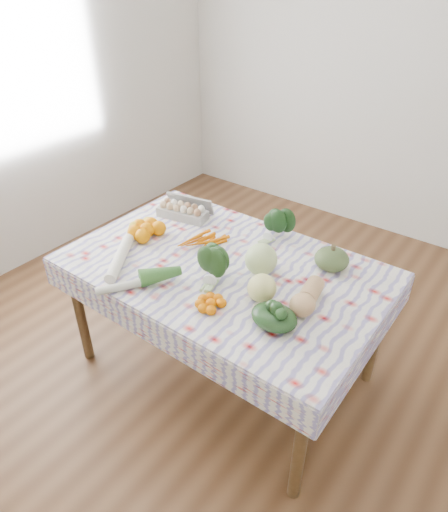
{
  "coord_description": "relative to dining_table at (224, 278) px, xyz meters",
  "views": [
    {
      "loc": [
        1.19,
        -1.58,
        2.13
      ],
      "look_at": [
        0.0,
        0.0,
        0.82
      ],
      "focal_mm": 32.0,
      "sensor_mm": 36.0,
      "label": 1
    }
  ],
  "objects": [
    {
      "name": "kabocha_squash",
      "position": [
        0.46,
        0.31,
        0.14
      ],
      "size": [
        0.24,
        0.24,
        0.12
      ],
      "primitive_type": "ellipsoid",
      "rotation": [
        0.0,
        0.0,
        -0.42
      ],
      "color": "#42572C",
      "rests_on": "tablecloth"
    },
    {
      "name": "leek",
      "position": [
        -0.23,
        -0.4,
        0.11
      ],
      "size": [
        0.27,
        0.37,
        0.05
      ],
      "primitive_type": "cylinder",
      "rotation": [
        1.57,
        0.0,
        -0.58
      ],
      "color": "beige",
      "rests_on": "tablecloth"
    },
    {
      "name": "broccoli",
      "position": [
        0.04,
        -0.15,
        0.15
      ],
      "size": [
        0.22,
        0.22,
        0.12
      ],
      "primitive_type": "ellipsoid",
      "rotation": [
        0.0,
        0.0,
        0.37
      ],
      "color": "#204318",
      "rests_on": "tablecloth"
    },
    {
      "name": "tablecloth",
      "position": [
        0.0,
        0.0,
        0.08
      ],
      "size": [
        1.66,
        1.06,
        0.01
      ],
      "primitive_type": "cube",
      "color": "white",
      "rests_on": "dining_table"
    },
    {
      "name": "dining_table",
      "position": [
        0.0,
        0.0,
        0.0
      ],
      "size": [
        1.6,
        1.0,
        0.75
      ],
      "color": "brown",
      "rests_on": "ground"
    },
    {
      "name": "cabbage",
      "position": [
        0.19,
        0.06,
        0.17
      ],
      "size": [
        0.22,
        0.22,
        0.17
      ],
      "primitive_type": "sphere",
      "rotation": [
        0.0,
        0.0,
        -0.4
      ],
      "color": "#C0DC89",
      "rests_on": "tablecloth"
    },
    {
      "name": "butternut_squash",
      "position": [
        0.51,
        -0.03,
        0.14
      ],
      "size": [
        0.16,
        0.27,
        0.12
      ],
      "primitive_type": "ellipsoid",
      "rotation": [
        0.0,
        0.0,
        0.16
      ],
      "color": "tan",
      "rests_on": "tablecloth"
    },
    {
      "name": "ground",
      "position": [
        0.0,
        0.0,
        -0.68
      ],
      "size": [
        4.5,
        4.5,
        0.0
      ],
      "primitive_type": "plane",
      "color": "#53331C",
      "rests_on": "ground"
    },
    {
      "name": "kale_bunch",
      "position": [
        0.07,
        0.38,
        0.15
      ],
      "size": [
        0.16,
        0.14,
        0.14
      ],
      "primitive_type": "ellipsoid",
      "rotation": [
        0.0,
        0.0,
        -0.04
      ],
      "color": "black",
      "rests_on": "tablecloth"
    },
    {
      "name": "daikon",
      "position": [
        -0.46,
        -0.31,
        0.11
      ],
      "size": [
        0.28,
        0.38,
        0.06
      ],
      "primitive_type": "cylinder",
      "rotation": [
        1.57,
        0.0,
        0.58
      ],
      "color": "white",
      "rests_on": "tablecloth"
    },
    {
      "name": "carrot_bunch",
      "position": [
        -0.21,
        0.08,
        0.1
      ],
      "size": [
        0.23,
        0.21,
        0.04
      ],
      "primitive_type": "cube",
      "rotation": [
        0.0,
        0.0,
        -0.17
      ],
      "color": "#E16A01",
      "rests_on": "tablecloth"
    },
    {
      "name": "orange_cluster",
      "position": [
        -0.53,
        -0.03,
        0.13
      ],
      "size": [
        0.3,
        0.3,
        0.09
      ],
      "primitive_type": "cube",
      "rotation": [
        0.0,
        0.0,
        -0.09
      ],
      "color": "#FF8900",
      "rests_on": "tablecloth"
    },
    {
      "name": "egg_carton",
      "position": [
        -0.52,
        0.26,
        0.13
      ],
      "size": [
        0.33,
        0.19,
        0.08
      ],
      "primitive_type": "cube",
      "rotation": [
        0.0,
        0.0,
        0.2
      ],
      "color": "#A0A09B",
      "rests_on": "tablecloth"
    },
    {
      "name": "spinach_bag",
      "position": [
        0.46,
        -0.24,
        0.13
      ],
      "size": [
        0.24,
        0.2,
        0.09
      ],
      "primitive_type": "ellipsoid",
      "rotation": [
        0.0,
        0.0,
        -0.16
      ],
      "color": "black",
      "rests_on": "tablecloth"
    },
    {
      "name": "grapefruit",
      "position": [
        0.31,
        -0.12,
        0.15
      ],
      "size": [
        0.17,
        0.17,
        0.14
      ],
      "primitive_type": "sphere",
      "rotation": [
        0.0,
        0.0,
        -0.27
      ],
      "color": "#EDEB85",
      "rests_on": "tablecloth"
    },
    {
      "name": "wall_back",
      "position": [
        0.0,
        2.25,
        0.72
      ],
      "size": [
        4.0,
        0.04,
        2.8
      ],
      "primitive_type": "cube",
      "color": "silver",
      "rests_on": "ground"
    },
    {
      "name": "mandarin_cluster",
      "position": [
        0.16,
        -0.31,
        0.11
      ],
      "size": [
        0.18,
        0.18,
        0.05
      ],
      "primitive_type": "cube",
      "rotation": [
        0.0,
        0.0,
        -0.09
      ],
      "color": "orange",
      "rests_on": "tablecloth"
    }
  ]
}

